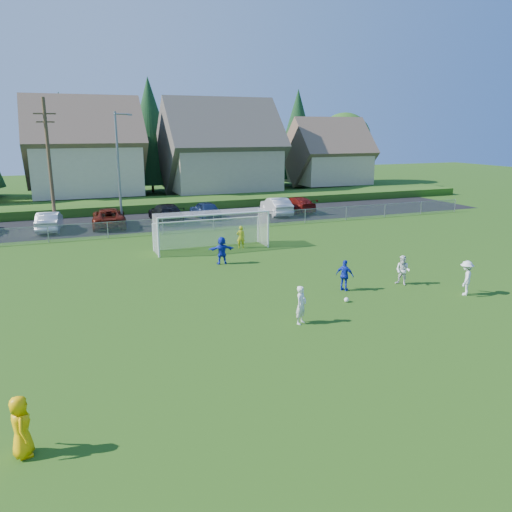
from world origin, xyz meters
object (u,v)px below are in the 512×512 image
(player_blue_a, at_px, (345,275))
(car_d, at_px, (166,213))
(player_white_a, at_px, (301,305))
(car_g, at_px, (296,204))
(car_b, at_px, (49,221))
(soccer_goal, at_px, (211,224))
(player_blue_b, at_px, (222,250))
(soccer_ball, at_px, (346,300))
(goalkeeper, at_px, (241,237))
(player_white_c, at_px, (466,278))
(car_e, at_px, (205,210))
(player_white_b, at_px, (403,270))
(referee, at_px, (21,427))
(car_f, at_px, (276,206))
(car_c, at_px, (109,217))

(player_blue_a, distance_m, car_d, 22.28)
(player_white_a, bearing_deg, car_g, 29.01)
(car_b, bearing_deg, soccer_goal, 139.72)
(player_blue_b, bearing_deg, soccer_ball, 118.29)
(goalkeeper, relative_size, car_g, 0.30)
(player_white_c, height_order, player_blue_a, player_white_c)
(car_d, relative_size, car_e, 1.24)
(soccer_ball, relative_size, player_white_b, 0.15)
(soccer_ball, distance_m, car_e, 24.00)
(soccer_ball, xyz_separation_m, player_blue_a, (0.80, 1.51, 0.66))
(referee, height_order, player_white_c, player_white_c)
(car_e, relative_size, soccer_goal, 0.59)
(referee, bearing_deg, soccer_goal, -34.57)
(player_white_a, xyz_separation_m, player_blue_b, (-0.13, 10.01, 0.02))
(player_white_c, relative_size, car_g, 0.34)
(player_blue_a, bearing_deg, player_white_c, -155.98)
(player_blue_a, relative_size, car_f, 0.31)
(car_e, xyz_separation_m, soccer_goal, (-2.91, -11.58, 0.89))
(soccer_goal, bearing_deg, player_white_b, -58.98)
(goalkeeper, height_order, car_g, goalkeeper)
(soccer_ball, distance_m, soccer_goal, 12.79)
(car_g, bearing_deg, player_blue_b, 46.52)
(car_f, bearing_deg, player_white_c, 92.91)
(car_c, height_order, car_g, car_c)
(car_g, bearing_deg, car_d, -2.23)
(player_blue_b, xyz_separation_m, car_b, (-9.41, 14.25, -0.06))
(player_white_c, distance_m, car_d, 26.23)
(soccer_ball, height_order, player_white_c, player_white_c)
(player_white_c, relative_size, player_blue_b, 1.03)
(player_white_b, relative_size, car_f, 0.31)
(soccer_ball, xyz_separation_m, soccer_goal, (-2.72, 12.41, 1.52))
(car_e, bearing_deg, player_white_a, 77.56)
(player_white_b, bearing_deg, referee, -96.42)
(player_blue_b, xyz_separation_m, goalkeeper, (2.41, 3.38, -0.07))
(player_blue_a, height_order, car_d, car_d)
(player_white_a, xyz_separation_m, player_blue_a, (3.90, 3.04, -0.02))
(car_f, relative_size, car_g, 0.98)
(car_g, bearing_deg, soccer_goal, 39.37)
(player_blue_b, xyz_separation_m, car_f, (9.99, 14.66, -0.01))
(player_blue_b, height_order, car_f, player_blue_b)
(player_white_b, xyz_separation_m, goalkeeper, (-4.83, 10.64, -0.01))
(car_e, xyz_separation_m, car_f, (6.56, -0.86, 0.06))
(player_white_b, distance_m, car_g, 23.29)
(car_d, xyz_separation_m, car_f, (10.18, -0.25, 0.02))
(car_c, distance_m, car_f, 14.93)
(soccer_goal, bearing_deg, car_d, 93.70)
(goalkeeper, xyz_separation_m, car_g, (9.99, 12.07, -0.02))
(referee, xyz_separation_m, car_f, (19.90, 29.79, 0.02))
(player_white_a, distance_m, player_blue_b, 10.01)
(soccer_ball, relative_size, player_white_a, 0.14)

